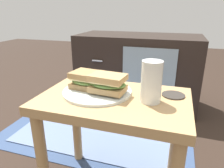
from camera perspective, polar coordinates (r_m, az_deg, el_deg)
side_table at (r=0.81m, az=0.48°, el=-9.39°), size 0.56×0.36×0.46m
tv_cabinet at (r=1.72m, az=7.09°, el=3.75°), size 0.96×0.46×0.58m
area_rug at (r=1.46m, az=-3.37°, el=-11.68°), size 1.21×0.81×0.01m
plate at (r=0.81m, az=-4.09°, el=-2.03°), size 0.27×0.27×0.01m
sandwich_front at (r=0.83m, az=-6.94°, el=1.14°), size 0.14×0.12×0.07m
sandwich_back at (r=0.77m, az=-1.17°, el=0.24°), size 0.15×0.11×0.07m
beer_glass at (r=0.73m, az=10.90°, el=0.55°), size 0.07×0.07×0.15m
coaster at (r=0.82m, az=16.69°, el=-2.97°), size 0.09×0.09×0.01m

